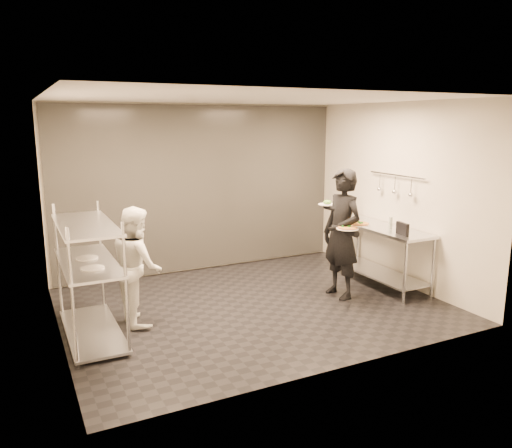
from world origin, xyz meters
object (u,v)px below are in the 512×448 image
bottle_green (349,209)px  pass_rack (89,273)px  chef (137,265)px  bottle_clear (391,223)px  pizza_plate_far (359,224)px  pizza_plate_near (348,228)px  salad_plate (327,203)px  bottle_dark (348,212)px  waiter (342,234)px  pos_monitor (402,229)px  prep_counter (380,245)px

bottle_green → pass_rack: bearing=-169.5°
chef → bottle_clear: chef is taller
pizza_plate_far → pizza_plate_near: bearing=-168.3°
salad_plate → bottle_dark: salad_plate is taller
chef → pizza_plate_near: size_ratio=4.87×
pizza_plate_far → pass_rack: bearing=174.1°
salad_plate → bottle_clear: (0.95, -0.31, -0.33)m
pizza_plate_far → bottle_clear: 0.75m
waiter → pizza_plate_near: 0.28m
waiter → bottle_clear: waiter is taller
bottle_dark → pos_monitor: bearing=-93.4°
pass_rack → bottle_green: 4.40m
salad_plate → bottle_green: size_ratio=0.94×
pizza_plate_far → bottle_green: size_ratio=1.10×
pos_monitor → bottle_green: (0.11, 1.40, 0.05)m
pizza_plate_far → bottle_clear: (0.73, 0.17, -0.08)m
chef → salad_plate: 2.86m
prep_counter → pos_monitor: 0.73m
pass_rack → bottle_dark: bearing=10.6°
salad_plate → bottle_green: 1.19m
pizza_plate_near → pos_monitor: size_ratio=1.21×
pass_rack → bottle_dark: size_ratio=7.77×
pass_rack → bottle_clear: 4.36m
pizza_plate_near → bottle_clear: (0.96, 0.22, -0.06)m
waiter → bottle_dark: 1.31m
prep_counter → bottle_dark: size_ratio=8.74×
prep_counter → waiter: size_ratio=0.97×
pass_rack → bottle_clear: size_ratio=8.86×
pizza_plate_far → pos_monitor: bearing=-20.8°
pos_monitor → bottle_dark: bottle_dark is taller
bottle_green → bottle_clear: size_ratio=1.54×
pass_rack → prep_counter: size_ratio=0.89×
pass_rack → prep_counter: (4.33, 0.00, -0.14)m
pass_rack → pos_monitor: pass_rack is taller
salad_plate → pos_monitor: size_ratio=1.03×
pos_monitor → bottle_green: 1.41m
chef → salad_plate: size_ratio=5.72×
bottle_green → pos_monitor: bearing=-94.4°
pass_rack → pizza_plate_far: pass_rack is taller
pizza_plate_near → bottle_dark: 1.53m
prep_counter → bottle_dark: bearing=92.6°
pizza_plate_far → pos_monitor: 0.64m
pass_rack → pizza_plate_near: pass_rack is taller
pizza_plate_near → pizza_plate_far: bearing=11.7°
waiter → salad_plate: (-0.06, 0.30, 0.41)m
pizza_plate_near → bottle_green: bearing=52.7°
pizza_plate_near → bottle_clear: size_ratio=1.69×
pizza_plate_far → salad_plate: size_ratio=1.18×
chef → pizza_plate_near: bearing=-102.0°
waiter → pass_rack: bearing=-98.9°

